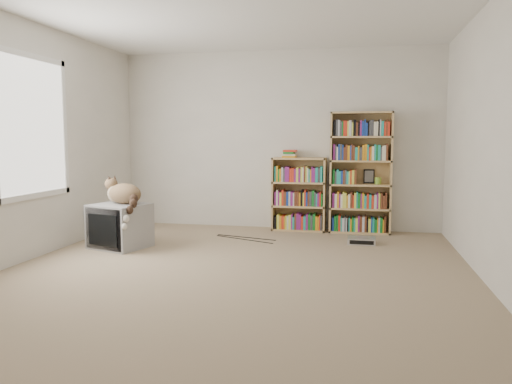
% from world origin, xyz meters
% --- Properties ---
extents(floor, '(4.50, 5.00, 0.01)m').
position_xyz_m(floor, '(0.00, 0.00, 0.00)').
color(floor, tan).
rests_on(floor, ground).
extents(wall_back, '(4.50, 0.02, 2.50)m').
position_xyz_m(wall_back, '(0.00, 2.50, 1.25)').
color(wall_back, beige).
rests_on(wall_back, floor).
extents(wall_front, '(4.50, 0.02, 2.50)m').
position_xyz_m(wall_front, '(0.00, -2.50, 1.25)').
color(wall_front, beige).
rests_on(wall_front, floor).
extents(wall_left, '(0.02, 5.00, 2.50)m').
position_xyz_m(wall_left, '(-2.25, 0.00, 1.25)').
color(wall_left, beige).
rests_on(wall_left, floor).
extents(wall_right, '(0.02, 5.00, 2.50)m').
position_xyz_m(wall_right, '(2.25, 0.00, 1.25)').
color(wall_right, beige).
rests_on(wall_right, floor).
extents(ceiling, '(4.50, 5.00, 0.02)m').
position_xyz_m(ceiling, '(0.00, 0.00, 2.50)').
color(ceiling, white).
rests_on(ceiling, wall_back).
extents(window, '(0.02, 1.22, 1.52)m').
position_xyz_m(window, '(-2.24, 0.20, 1.40)').
color(window, white).
rests_on(window, wall_left).
extents(crt_tv, '(0.72, 0.69, 0.51)m').
position_xyz_m(crt_tv, '(-1.59, 0.82, 0.25)').
color(crt_tv, '#98989B').
rests_on(crt_tv, floor).
extents(cat, '(0.61, 0.63, 0.53)m').
position_xyz_m(cat, '(-1.52, 0.82, 0.60)').
color(cat, '#3A2A17').
rests_on(cat, crt_tv).
extents(bookcase_tall, '(0.81, 0.30, 1.63)m').
position_xyz_m(bookcase_tall, '(1.16, 2.36, 0.78)').
color(bookcase_tall, tan).
rests_on(bookcase_tall, floor).
extents(bookcase_short, '(0.74, 0.30, 1.01)m').
position_xyz_m(bookcase_short, '(0.33, 2.36, 0.47)').
color(bookcase_short, tan).
rests_on(bookcase_short, floor).
extents(book_stack, '(0.19, 0.25, 0.11)m').
position_xyz_m(book_stack, '(0.20, 2.34, 1.07)').
color(book_stack, red).
rests_on(book_stack, bookcase_short).
extents(green_mug, '(0.08, 0.08, 0.09)m').
position_xyz_m(green_mug, '(1.39, 2.34, 0.71)').
color(green_mug, '#7EB032').
rests_on(green_mug, bookcase_tall).
extents(framed_print, '(0.14, 0.05, 0.19)m').
position_xyz_m(framed_print, '(1.27, 2.44, 0.76)').
color(framed_print, black).
rests_on(framed_print, bookcase_tall).
extents(dvd_player, '(0.33, 0.24, 0.08)m').
position_xyz_m(dvd_player, '(1.18, 1.60, 0.04)').
color(dvd_player, silver).
rests_on(dvd_player, floor).
extents(wall_outlet, '(0.01, 0.08, 0.13)m').
position_xyz_m(wall_outlet, '(-2.24, 1.16, 0.32)').
color(wall_outlet, silver).
rests_on(wall_outlet, wall_left).
extents(floor_cables, '(1.20, 0.70, 0.01)m').
position_xyz_m(floor_cables, '(-0.35, 1.44, 0.00)').
color(floor_cables, black).
rests_on(floor_cables, floor).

